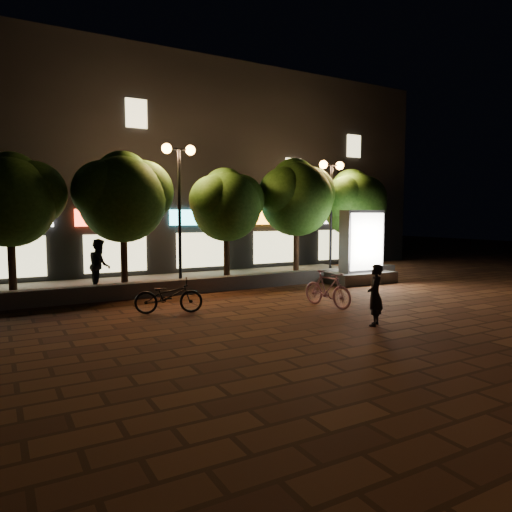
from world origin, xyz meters
TOP-DOWN VIEW (x-y plane):
  - ground at (0.00, 0.00)m, footprint 80.00×80.00m
  - retaining_wall at (0.00, 4.00)m, footprint 16.00×0.45m
  - sidewalk at (0.00, 6.50)m, footprint 16.00×5.00m
  - building_block at (-0.01, 12.99)m, footprint 28.00×8.12m
  - tree_far_left at (-6.95, 5.46)m, footprint 3.36×2.80m
  - tree_left at (-3.45, 5.46)m, footprint 3.60×3.00m
  - tree_mid at (0.55, 5.46)m, footprint 3.24×2.70m
  - tree_right at (3.86, 5.46)m, footprint 3.72×3.10m
  - tree_far_right at (7.05, 5.46)m, footprint 3.48×2.90m
  - street_lamp_left at (-1.50, 5.20)m, footprint 1.26×0.36m
  - street_lamp_right at (5.50, 5.20)m, footprint 1.26×0.36m
  - ad_kiosk at (5.26, 2.94)m, footprint 2.71×1.41m
  - scooter_pink at (1.05, -0.28)m, footprint 0.80×1.84m
  - rider at (0.61, -2.71)m, footprint 0.66×0.62m
  - scooter_parked at (-3.32, 1.15)m, footprint 1.96×1.22m
  - pedestrian at (-4.32, 5.51)m, footprint 0.82×0.98m

SIDE VIEW (x-z plane):
  - ground at x=0.00m, z-range 0.00..0.00m
  - sidewalk at x=0.00m, z-range 0.00..0.08m
  - retaining_wall at x=0.00m, z-range 0.00..0.50m
  - scooter_parked at x=-3.32m, z-range 0.00..0.97m
  - scooter_pink at x=1.05m, z-range 0.00..1.07m
  - rider at x=0.61m, z-range 0.00..1.51m
  - pedestrian at x=-4.32m, z-range 0.08..1.89m
  - ad_kiosk at x=5.26m, z-range -0.28..2.62m
  - tree_mid at x=0.55m, z-range 0.97..5.47m
  - tree_far_left at x=-6.95m, z-range 0.98..5.61m
  - tree_far_right at x=7.05m, z-range 0.99..5.75m
  - tree_left at x=-3.45m, z-range 1.00..5.89m
  - tree_right at x=3.86m, z-range 1.03..6.10m
  - street_lamp_right at x=5.50m, z-range 1.40..6.38m
  - street_lamp_left at x=-1.50m, z-range 1.44..6.62m
  - building_block at x=-0.01m, z-range -0.65..10.65m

